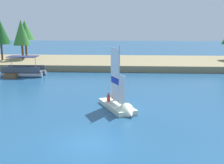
{
  "coord_description": "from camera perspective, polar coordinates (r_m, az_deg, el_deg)",
  "views": [
    {
      "loc": [
        2.15,
        -14.7,
        6.68
      ],
      "look_at": [
        0.66,
        11.45,
        1.2
      ],
      "focal_mm": 44.39,
      "sensor_mm": 36.0,
      "label": 1
    }
  ],
  "objects": [
    {
      "name": "ground_plane",
      "position": [
        16.29,
        -4.73,
        -12.44
      ],
      "size": [
        200.0,
        200.0,
        0.0
      ],
      "primitive_type": "plane",
      "color": "navy"
    },
    {
      "name": "shore_bank",
      "position": [
        46.0,
        0.55,
        4.05
      ],
      "size": [
        80.0,
        13.92,
        0.92
      ],
      "primitive_type": "cube",
      "color": "#897A56",
      "rests_on": "ground"
    },
    {
      "name": "shoreline_tree_left",
      "position": [
        48.37,
        -22.05,
        9.62
      ],
      "size": [
        3.09,
        3.09,
        6.64
      ],
      "color": "brown",
      "rests_on": "shore_bank"
    },
    {
      "name": "shoreline_tree_midleft",
      "position": [
        50.96,
        -17.5,
        10.14
      ],
      "size": [
        3.11,
        3.11,
        6.4
      ],
      "color": "brown",
      "rests_on": "shore_bank"
    },
    {
      "name": "shoreline_tree_centre",
      "position": [
        47.91,
        -18.18,
        9.64
      ],
      "size": [
        2.73,
        2.73,
        6.49
      ],
      "color": "brown",
      "rests_on": "shore_bank"
    },
    {
      "name": "wooden_dock",
      "position": [
        39.46,
        -18.73,
        1.84
      ],
      "size": [
        1.54,
        6.06,
        0.53
      ],
      "primitive_type": "cube",
      "color": "brown",
      "rests_on": "ground"
    },
    {
      "name": "sailboat",
      "position": [
        21.63,
        2.0,
        -5.22
      ],
      "size": [
        3.49,
        5.12,
        5.63
      ],
      "rotation": [
        0.0,
        0.0,
        -1.12
      ],
      "color": "silver",
      "rests_on": "ground"
    },
    {
      "name": "pontoon_boat",
      "position": [
        38.11,
        -17.7,
        2.17
      ],
      "size": [
        5.39,
        2.37,
        2.62
      ],
      "rotation": [
        0.0,
        0.0,
        0.01
      ],
      "color": "#B2B2B7",
      "rests_on": "ground"
    }
  ]
}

